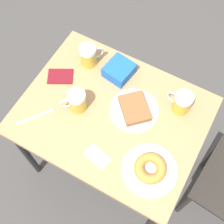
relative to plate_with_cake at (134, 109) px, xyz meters
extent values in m
plane|color=#474442|center=(0.07, -0.08, -0.72)|extent=(8.00, 8.00, 0.00)
cube|color=tan|center=(0.07, -0.08, -0.03)|extent=(0.68, 0.87, 0.03)
cylinder|color=black|center=(-0.23, -0.48, -0.38)|extent=(0.04, 0.04, 0.67)
cylinder|color=black|center=(0.36, -0.48, -0.38)|extent=(0.04, 0.04, 0.67)
cylinder|color=black|center=(-0.23, 0.31, -0.38)|extent=(0.04, 0.04, 0.67)
cylinder|color=black|center=(0.36, 0.31, -0.38)|extent=(0.04, 0.04, 0.67)
cylinder|color=#2D2823|center=(-0.19, 0.47, -0.50)|extent=(0.03, 0.03, 0.44)
cylinder|color=#2D2823|center=(0.16, 0.43, -0.50)|extent=(0.03, 0.03, 0.44)
cylinder|color=silver|center=(0.00, 0.00, -0.01)|extent=(0.23, 0.23, 0.01)
cube|color=brown|center=(0.00, 0.00, 0.01)|extent=(0.19, 0.19, 0.03)
cylinder|color=silver|center=(0.23, 0.19, -0.01)|extent=(0.24, 0.24, 0.01)
torus|color=#D18938|center=(0.23, 0.19, 0.02)|extent=(0.14, 0.14, 0.04)
cylinder|color=gold|center=(0.11, -0.24, 0.03)|extent=(0.08, 0.08, 0.09)
cylinder|color=white|center=(0.11, -0.24, 0.09)|extent=(0.08, 0.08, 0.02)
torus|color=silver|center=(0.14, -0.28, 0.04)|extent=(0.06, 0.06, 0.07)
cylinder|color=gold|center=(-0.14, -0.33, 0.03)|extent=(0.08, 0.08, 0.09)
cylinder|color=white|center=(-0.14, -0.33, 0.09)|extent=(0.08, 0.08, 0.02)
torus|color=silver|center=(-0.17, -0.30, 0.04)|extent=(0.06, 0.05, 0.07)
cylinder|color=gold|center=(-0.12, 0.19, 0.03)|extent=(0.08, 0.08, 0.09)
cylinder|color=white|center=(-0.12, 0.19, 0.09)|extent=(0.08, 0.08, 0.02)
torus|color=silver|center=(-0.12, 0.14, 0.04)|extent=(0.02, 0.08, 0.07)
cube|color=white|center=(0.28, -0.04, -0.01)|extent=(0.09, 0.12, 0.00)
cube|color=silver|center=(0.25, -0.39, -0.01)|extent=(0.15, 0.12, 0.00)
cube|color=maroon|center=(0.01, -0.41, -0.01)|extent=(0.14, 0.15, 0.01)
cube|color=blue|center=(-0.15, -0.16, 0.02)|extent=(0.15, 0.14, 0.06)
camera|label=1|loc=(0.63, 0.23, 1.31)|focal=50.00mm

